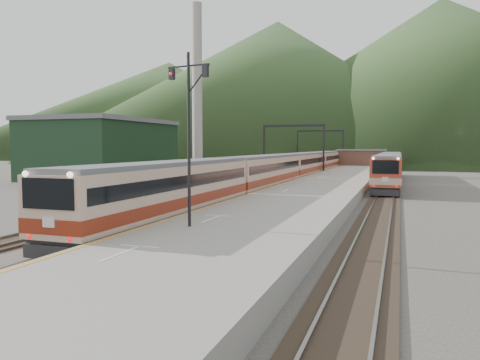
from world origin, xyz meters
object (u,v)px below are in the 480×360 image
at_px(signal_mast, 189,122).
at_px(worker, 39,228).
at_px(second_train, 390,168).
at_px(main_train, 288,168).

relative_size(signal_mast, worker, 5.16).
bearing_deg(second_train, main_train, -147.99).
height_order(main_train, worker, main_train).
distance_m(signal_mast, worker, 8.91).
xyz_separation_m(main_train, second_train, (11.50, 7.19, -0.12)).
distance_m(main_train, second_train, 13.56).
xyz_separation_m(main_train, worker, (-3.57, -36.79, -1.26)).
bearing_deg(signal_mast, main_train, 95.96).
height_order(main_train, signal_mast, signal_mast).
xyz_separation_m(signal_mast, worker, (-7.26, -1.43, -4.97)).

